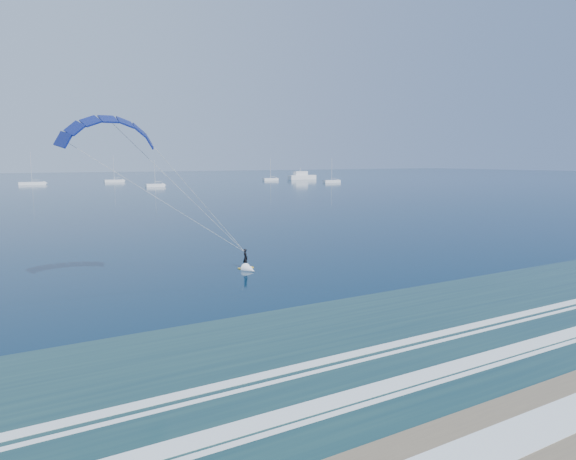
% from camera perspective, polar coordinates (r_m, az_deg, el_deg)
% --- Properties ---
extents(kitesurfer_rig, '(19.36, 7.07, 15.04)m').
position_cam_1_polar(kitesurfer_rig, '(44.81, -11.49, 4.04)').
color(kitesurfer_rig, yellow).
rests_on(kitesurfer_rig, ground).
extents(motor_yacht, '(15.74, 4.20, 6.41)m').
position_cam_1_polar(motor_yacht, '(278.02, 1.52, 5.99)').
color(motor_yacht, white).
rests_on(motor_yacht, ground).
extents(sailboat_2, '(10.54, 2.40, 13.96)m').
position_cam_1_polar(sailboat_2, '(244.10, -26.55, 4.68)').
color(sailboat_2, white).
rests_on(sailboat_2, ground).
extents(sailboat_3, '(7.30, 2.40, 10.33)m').
position_cam_1_polar(sailboat_3, '(208.15, -14.54, 4.84)').
color(sailboat_3, white).
rests_on(sailboat_3, ground).
extents(sailboat_4, '(9.07, 2.40, 12.29)m').
position_cam_1_polar(sailboat_4, '(256.98, -18.75, 5.20)').
color(sailboat_4, white).
rests_on(sailboat_4, ground).
extents(sailboat_5, '(8.11, 2.40, 11.15)m').
position_cam_1_polar(sailboat_5, '(263.82, -1.96, 5.67)').
color(sailboat_5, white).
rests_on(sailboat_5, ground).
extents(sailboat_6, '(8.57, 2.40, 11.63)m').
position_cam_1_polar(sailboat_6, '(240.08, 4.87, 5.43)').
color(sailboat_6, white).
rests_on(sailboat_6, ground).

